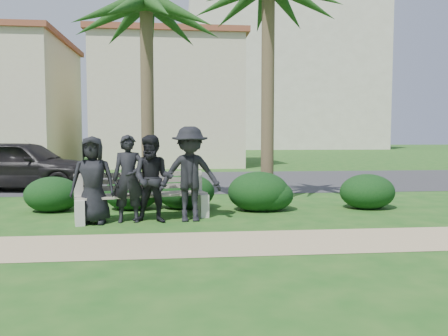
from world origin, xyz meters
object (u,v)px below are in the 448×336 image
(park_bench, at_px, (143,199))
(palm_left, at_px, (146,5))
(man_b, at_px, (129,179))
(man_d, at_px, (190,174))
(man_a, at_px, (93,180))
(car_a, at_px, (23,165))
(man_c, at_px, (153,179))

(park_bench, relative_size, palm_left, 0.47)
(man_b, bearing_deg, park_bench, 46.49)
(man_b, xyz_separation_m, palm_left, (0.21, 2.40, 4.00))
(park_bench, bearing_deg, man_b, -145.80)
(man_d, bearing_deg, park_bench, 159.39)
(palm_left, bearing_deg, man_a, -109.38)
(palm_left, bearing_deg, car_a, 142.39)
(man_b, distance_m, man_c, 0.48)
(man_c, height_order, man_d, man_d)
(man_d, height_order, palm_left, palm_left)
(man_b, distance_m, car_a, 6.74)
(man_c, bearing_deg, car_a, 136.46)
(man_b, bearing_deg, palm_left, 83.09)
(park_bench, height_order, man_d, man_d)
(man_a, distance_m, man_d, 1.86)
(man_d, distance_m, car_a, 7.50)
(park_bench, bearing_deg, man_a, -172.73)
(car_a, bearing_deg, man_c, -133.24)
(man_d, height_order, car_a, man_d)
(park_bench, xyz_separation_m, palm_left, (-0.04, 2.12, 4.44))
(man_a, xyz_separation_m, man_b, (0.67, 0.08, 0.01))
(park_bench, bearing_deg, palm_left, 76.88)
(man_c, bearing_deg, man_d, 15.03)
(man_a, height_order, man_d, man_d)
(man_c, xyz_separation_m, man_d, (0.72, 0.08, 0.08))
(man_c, bearing_deg, palm_left, 104.98)
(car_a, bearing_deg, man_b, -135.95)
(man_b, bearing_deg, man_d, -2.68)
(man_d, xyz_separation_m, palm_left, (-0.98, 2.41, 3.92))
(man_a, relative_size, palm_left, 0.29)
(man_a, height_order, car_a, man_a)
(man_b, relative_size, man_c, 1.00)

